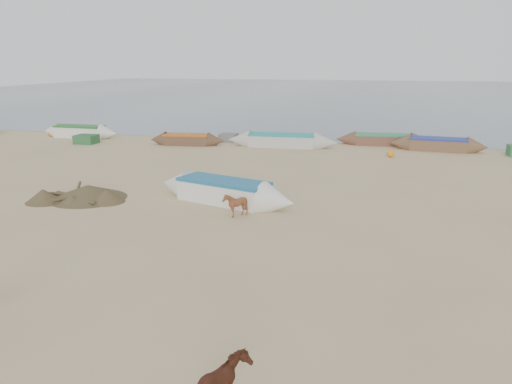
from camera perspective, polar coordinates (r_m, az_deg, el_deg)
ground at (r=14.52m, az=-3.94°, el=-7.73°), size 140.00×140.00×0.00m
sea at (r=94.98m, az=11.95°, el=11.09°), size 160.00×160.00×0.00m
calf_front at (r=18.23m, az=-2.39°, el=-1.45°), size 0.92×0.84×0.92m
near_canoe at (r=20.18m, az=-3.73°, el=0.12°), size 6.54×3.21×0.92m
debris_pile at (r=21.85m, az=-18.64°, el=0.03°), size 3.73×3.73×0.57m
waterline_canoes at (r=33.76m, az=5.87°, el=5.93°), size 59.66×4.86×0.90m
beach_clutter at (r=32.53m, az=12.27°, el=5.13°), size 43.26×4.43×0.64m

